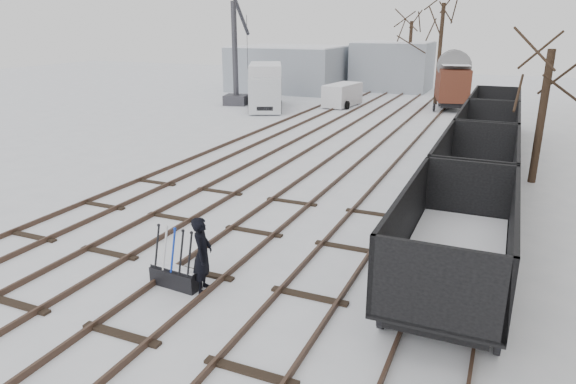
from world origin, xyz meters
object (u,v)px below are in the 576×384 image
freight_wagon_a (453,257)px  panel_van (342,95)px  box_van_wagon (452,83)px  crane (237,75)px  lorry (265,86)px  worker (202,255)px  ground_frame (175,275)px

freight_wagon_a → panel_van: 28.98m
box_van_wagon → crane: size_ratio=0.55×
freight_wagon_a → lorry: (-16.25, 23.55, 0.70)m
worker → lorry: bearing=3.4°
worker → panel_van: size_ratio=0.46×
ground_frame → box_van_wagon: bearing=89.4°
crane → lorry: bearing=-30.1°
lorry → panel_van: size_ratio=1.82×
freight_wagon_a → panel_van: freight_wagon_a is taller
worker → ground_frame: bearing=78.2°
ground_frame → lorry: 27.71m
crane → box_van_wagon: bearing=1.3°
freight_wagon_a → panel_van: (-11.19, 26.74, -0.07)m
worker → crane: crane is taller
ground_frame → worker: size_ratio=0.79×
panel_van → crane: (-7.92, -2.31, 1.39)m
box_van_wagon → lorry: bearing=-171.2°
ground_frame → lorry: (-10.05, 25.79, 1.38)m
worker → crane: 29.90m
freight_wagon_a → lorry: bearing=124.6°
worker → lorry: lorry is taller
crane → worker: bearing=-75.8°
ground_frame → box_van_wagon: box_van_wagon is taller
panel_van → crane: crane is taller
lorry → worker: bearing=-92.0°
ground_frame → panel_van: panel_van is taller
worker → crane: size_ratio=0.22×
ground_frame → crane: (-12.91, 26.66, 2.01)m
box_van_wagon → panel_van: box_van_wagon is taller
lorry → crane: 3.05m
crane → ground_frame: bearing=-77.2°
ground_frame → panel_van: 29.40m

